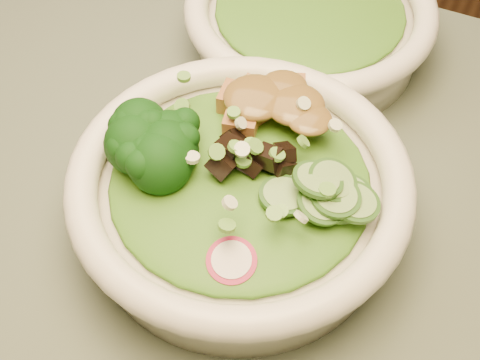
% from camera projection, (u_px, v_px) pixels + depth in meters
% --- Properties ---
extents(salad_bowl, '(0.28, 0.28, 0.07)m').
position_uv_depth(salad_bowl, '(240.00, 195.00, 0.54)').
color(salad_bowl, white).
rests_on(salad_bowl, dining_table).
extents(side_bowl, '(0.25, 0.25, 0.07)m').
position_uv_depth(side_bowl, '(309.00, 24.00, 0.68)').
color(side_bowl, white).
rests_on(side_bowl, dining_table).
extents(lettuce_bed, '(0.21, 0.21, 0.02)m').
position_uv_depth(lettuce_bed, '(240.00, 179.00, 0.53)').
color(lettuce_bed, '#285512').
rests_on(lettuce_bed, salad_bowl).
extents(side_lettuce, '(0.17, 0.17, 0.02)m').
position_uv_depth(side_lettuce, '(310.00, 8.00, 0.67)').
color(side_lettuce, '#285512').
rests_on(side_lettuce, side_bowl).
extents(broccoli_florets, '(0.09, 0.09, 0.05)m').
position_uv_depth(broccoli_florets, '(164.00, 145.00, 0.53)').
color(broccoli_florets, black).
rests_on(broccoli_florets, salad_bowl).
extents(radish_slices, '(0.12, 0.06, 0.02)m').
position_uv_depth(radish_slices, '(209.00, 245.00, 0.48)').
color(radish_slices, maroon).
rests_on(radish_slices, salad_bowl).
extents(cucumber_slices, '(0.08, 0.08, 0.04)m').
position_uv_depth(cucumber_slices, '(322.00, 196.00, 0.50)').
color(cucumber_slices, '#8BB665').
rests_on(cucumber_slices, salad_bowl).
extents(mushroom_heap, '(0.08, 0.08, 0.04)m').
position_uv_depth(mushroom_heap, '(246.00, 156.00, 0.52)').
color(mushroom_heap, black).
rests_on(mushroom_heap, salad_bowl).
extents(tofu_cubes, '(0.10, 0.08, 0.04)m').
position_uv_depth(tofu_cubes, '(271.00, 114.00, 0.55)').
color(tofu_cubes, '#985E32').
rests_on(tofu_cubes, salad_bowl).
extents(peanut_sauce, '(0.07, 0.06, 0.02)m').
position_uv_depth(peanut_sauce, '(271.00, 102.00, 0.54)').
color(peanut_sauce, brown).
rests_on(peanut_sauce, tofu_cubes).
extents(scallion_garnish, '(0.20, 0.20, 0.02)m').
position_uv_depth(scallion_garnish, '(240.00, 159.00, 0.51)').
color(scallion_garnish, '#5D9A36').
rests_on(scallion_garnish, salad_bowl).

